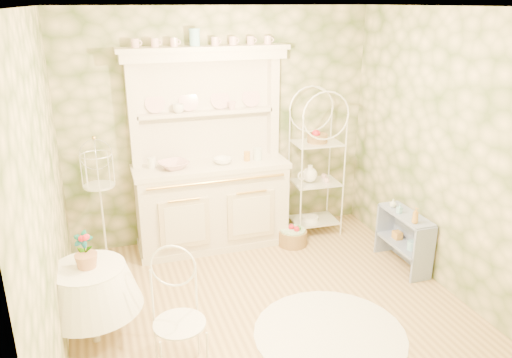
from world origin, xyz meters
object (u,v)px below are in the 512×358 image
object	(u,v)px
kitchen_dresser	(211,152)
cafe_chair	(180,326)
side_shelf	(404,240)
floor_basket	(293,237)
birdcage_stand	(101,205)
bakers_rack	(316,167)
round_table	(93,309)

from	to	relation	value
kitchen_dresser	cafe_chair	world-z (taller)	kitchen_dresser
side_shelf	cafe_chair	world-z (taller)	cafe_chair
kitchen_dresser	floor_basket	xyz separation A→B (m)	(0.90, -0.30, -1.05)
side_shelf	birdcage_stand	size ratio (longest dim) A/B	0.52
kitchen_dresser	birdcage_stand	bearing A→B (deg)	-177.15
cafe_chair	birdcage_stand	distance (m)	2.07
bakers_rack	round_table	world-z (taller)	bakers_rack
cafe_chair	side_shelf	bearing A→B (deg)	40.81
kitchen_dresser	bakers_rack	world-z (taller)	kitchen_dresser
floor_basket	round_table	bearing A→B (deg)	-153.32
side_shelf	floor_basket	xyz separation A→B (m)	(-0.95, 0.83, -0.21)
round_table	birdcage_stand	xyz separation A→B (m)	(0.15, 1.38, 0.37)
birdcage_stand	floor_basket	distance (m)	2.21
bakers_rack	round_table	size ratio (longest dim) A/B	2.64
side_shelf	birdcage_stand	bearing A→B (deg)	168.10
round_table	floor_basket	size ratio (longest dim) A/B	2.14
kitchen_dresser	side_shelf	bearing A→B (deg)	-31.64
bakers_rack	round_table	xyz separation A→B (m)	(-2.67, -1.41, -0.53)
cafe_chair	floor_basket	bearing A→B (deg)	68.08
birdcage_stand	cafe_chair	bearing A→B (deg)	-76.67
cafe_chair	birdcage_stand	world-z (taller)	birdcage_stand
bakers_rack	round_table	distance (m)	3.06
kitchen_dresser	birdcage_stand	distance (m)	1.30
floor_basket	kitchen_dresser	bearing A→B (deg)	161.28
kitchen_dresser	bakers_rack	distance (m)	1.33
bakers_rack	side_shelf	distance (m)	1.34
side_shelf	round_table	distance (m)	3.23
side_shelf	birdcage_stand	world-z (taller)	birdcage_stand
bakers_rack	cafe_chair	distance (m)	2.90
bakers_rack	birdcage_stand	world-z (taller)	bakers_rack
side_shelf	round_table	bearing A→B (deg)	-167.09
birdcage_stand	floor_basket	bearing A→B (deg)	-6.54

